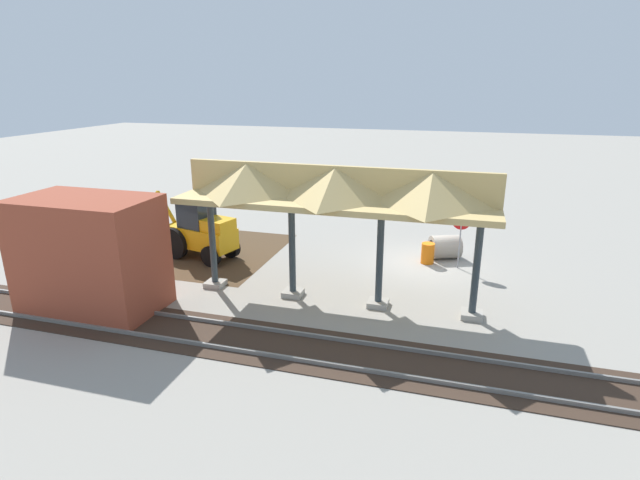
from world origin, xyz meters
TOP-DOWN VIEW (x-y plane):
  - ground_plane at (0.00, 0.00)m, footprint 120.00×120.00m
  - dirt_work_zone at (10.91, 1.19)m, footprint 8.79×7.00m
  - platform_canopy at (2.67, 4.79)m, footprint 10.73×3.20m
  - rail_tracks at (0.00, 8.35)m, footprint 60.00×2.58m
  - stop_sign at (-1.51, 0.14)m, footprint 0.76×0.06m
  - backhoe at (9.66, 1.93)m, footprint 5.30×2.42m
  - dirt_mound at (12.31, 0.41)m, footprint 4.41×4.41m
  - concrete_pipe at (-0.91, -0.97)m, footprint 1.56×1.45m
  - brick_utility_building at (10.49, 7.66)m, footprint 4.56×2.74m
  - traffic_barrel at (-0.23, -0.10)m, footprint 0.56×0.56m

SIDE VIEW (x-z plane):
  - ground_plane at x=0.00m, z-range 0.00..0.00m
  - dirt_mound at x=12.31m, z-range -0.83..0.83m
  - dirt_work_zone at x=10.91m, z-range 0.00..0.01m
  - rail_tracks at x=0.00m, z-range -0.05..0.10m
  - traffic_barrel at x=-0.23m, z-range 0.00..0.90m
  - concrete_pipe at x=-0.91m, z-range 0.00..1.04m
  - backhoe at x=9.66m, z-range -0.14..2.68m
  - stop_sign at x=-1.51m, z-range 0.55..3.00m
  - brick_utility_building at x=10.49m, z-range 0.00..3.94m
  - platform_canopy at x=2.67m, z-range 1.70..6.60m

